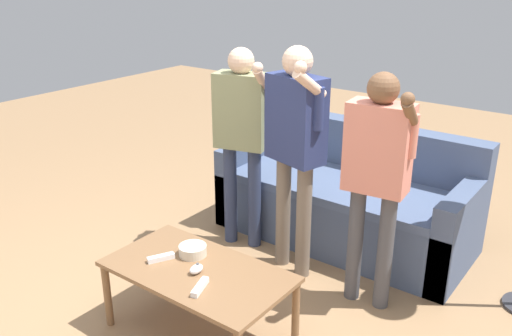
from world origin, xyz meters
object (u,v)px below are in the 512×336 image
at_px(snack_bowl, 193,250).
at_px(game_remote_nunchuk, 196,269).
at_px(player_left, 242,126).
at_px(game_remote_wand_far, 161,258).
at_px(couch, 347,200).
at_px(player_right, 377,166).
at_px(game_remote_wand_near, 200,287).
at_px(coffee_table, 198,277).
at_px(player_center, 295,136).

relative_size(snack_bowl, game_remote_nunchuk, 1.81).
height_order(game_remote_nunchuk, player_left, player_left).
bearing_deg(game_remote_wand_far, player_left, 103.01).
height_order(snack_bowl, game_remote_nunchuk, snack_bowl).
distance_m(couch, game_remote_nunchuk, 1.60).
bearing_deg(game_remote_nunchuk, player_right, 56.35).
distance_m(game_remote_nunchuk, game_remote_wand_near, 0.16).
height_order(player_left, player_right, player_left).
bearing_deg(game_remote_wand_far, game_remote_nunchuk, 4.77).
xyz_separation_m(couch, coffee_table, (-0.10, -1.56, 0.07)).
relative_size(couch, game_remote_nunchuk, 21.22).
xyz_separation_m(couch, player_left, (-0.57, -0.56, 0.62)).
xyz_separation_m(game_remote_nunchuk, player_left, (-0.49, 1.03, 0.47)).
height_order(couch, game_remote_wand_near, couch).
bearing_deg(snack_bowl, player_center, 79.06).
relative_size(couch, snack_bowl, 11.71).
relative_size(game_remote_nunchuk, player_center, 0.06).
xyz_separation_m(couch, snack_bowl, (-0.22, -1.46, 0.15)).
relative_size(game_remote_nunchuk, game_remote_wand_far, 0.58).
bearing_deg(player_right, game_remote_wand_far, -132.77).
relative_size(coffee_table, player_left, 0.70).
xyz_separation_m(player_left, player_right, (1.09, -0.14, -0.01)).
height_order(player_center, game_remote_wand_far, player_center).
relative_size(snack_bowl, game_remote_wand_far, 1.04).
height_order(player_left, game_remote_wand_near, player_left).
bearing_deg(game_remote_wand_far, player_center, 74.82).
bearing_deg(couch, coffee_table, -93.56).
bearing_deg(game_remote_wand_far, player_right, 47.23).
distance_m(coffee_table, game_remote_wand_far, 0.24).
bearing_deg(game_remote_wand_far, snack_bowl, 55.39).
height_order(player_center, game_remote_wand_near, player_center).
bearing_deg(game_remote_wand_far, game_remote_wand_near, -12.90).
bearing_deg(game_remote_nunchuk, player_center, 89.40).
relative_size(player_center, game_remote_wand_near, 9.33).
height_order(couch, game_remote_nunchuk, couch).
relative_size(coffee_table, game_remote_wand_far, 6.76).
bearing_deg(snack_bowl, player_left, 111.09).
xyz_separation_m(player_center, game_remote_wand_near, (0.11, -1.05, -0.52)).
distance_m(game_remote_nunchuk, player_center, 1.07).
bearing_deg(couch, game_remote_wand_near, -88.41).
bearing_deg(snack_bowl, player_right, 45.83).
bearing_deg(player_left, coffee_table, -64.67).
height_order(coffee_table, game_remote_wand_near, game_remote_wand_near).
distance_m(couch, player_right, 1.06).
bearing_deg(player_center, player_right, -4.61).
relative_size(couch, player_right, 1.29).
distance_m(couch, game_remote_wand_far, 1.65).
height_order(game_remote_nunchuk, player_right, player_right).
relative_size(player_left, player_center, 0.96).
relative_size(player_left, game_remote_wand_near, 8.93).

